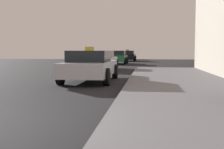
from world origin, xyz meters
TOP-DOWN VIEW (x-y plane):
  - car_silver at (0.39, 7.81)m, footprint 1.95×4.54m
  - car_white at (-0.36, 15.54)m, footprint 1.99×4.19m
  - car_green at (-0.20, 24.34)m, footprint 2.01×4.20m
  - car_black at (0.31, 32.64)m, footprint 2.00×4.25m
  - car_blue at (-0.08, 40.34)m, footprint 1.95×4.49m

SIDE VIEW (x-z plane):
  - car_white at x=-0.36m, z-range 0.01..1.28m
  - car_green at x=-0.20m, z-range 0.01..1.28m
  - car_blue at x=-0.08m, z-range 0.01..1.28m
  - car_black at x=0.31m, z-range -0.07..1.36m
  - car_silver at x=0.39m, z-range -0.07..1.36m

